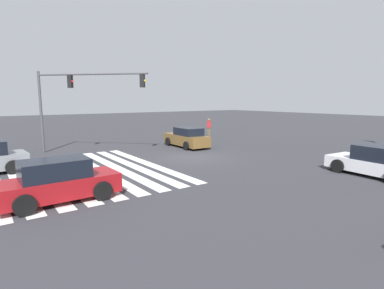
{
  "coord_description": "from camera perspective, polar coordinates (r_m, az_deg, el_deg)",
  "views": [
    {
      "loc": [
        15.66,
        -11.22,
        3.73
      ],
      "look_at": [
        0.0,
        0.0,
        0.84
      ],
      "focal_mm": 28.0,
      "sensor_mm": 36.0,
      "label": 1
    }
  ],
  "objects": [
    {
      "name": "ground_plane",
      "position": [
        19.62,
        0.0,
        -2.42
      ],
      "size": [
        129.48,
        129.48,
        0.0
      ],
      "primitive_type": "plane",
      "color": "#333338"
    },
    {
      "name": "crosswalk_markings",
      "position": [
        16.61,
        -20.39,
        -4.96
      ],
      "size": [
        10.83,
        8.2,
        0.01
      ],
      "rotation": [
        0.0,
        0.0,
        1.57
      ],
      "color": "silver",
      "rests_on": "ground_plane"
    },
    {
      "name": "traffic_signal_mast",
      "position": [
        22.09,
        -21.55,
        9.11
      ],
      "size": [
        5.67,
        5.67,
        5.66
      ],
      "rotation": [
        0.0,
        0.0,
        0.79
      ],
      "color": "#47474C",
      "rests_on": "ground_plane"
    },
    {
      "name": "car_0",
      "position": [
        12.12,
        -24.08,
        -6.45
      ],
      "size": [
        2.0,
        4.21,
        1.59
      ],
      "rotation": [
        0.0,
        0.0,
        1.6
      ],
      "color": "maroon",
      "rests_on": "ground_plane"
    },
    {
      "name": "car_3",
      "position": [
        23.72,
        -1.03,
        1.28
      ],
      "size": [
        4.53,
        2.03,
        1.56
      ],
      "rotation": [
        0.0,
        0.0,
        3.11
      ],
      "color": "brown",
      "rests_on": "ground_plane"
    },
    {
      "name": "car_4",
      "position": [
        17.3,
        31.68,
        -2.84
      ],
      "size": [
        4.36,
        2.39,
        1.52
      ],
      "rotation": [
        0.0,
        0.0,
        3.07
      ],
      "color": "silver",
      "rests_on": "ground_plane"
    },
    {
      "name": "pedestrian",
      "position": [
        30.66,
        3.25,
        3.48
      ],
      "size": [
        0.41,
        0.41,
        1.81
      ],
      "rotation": [
        0.0,
        0.0,
        -0.77
      ],
      "color": "brown",
      "rests_on": "ground_plane"
    }
  ]
}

